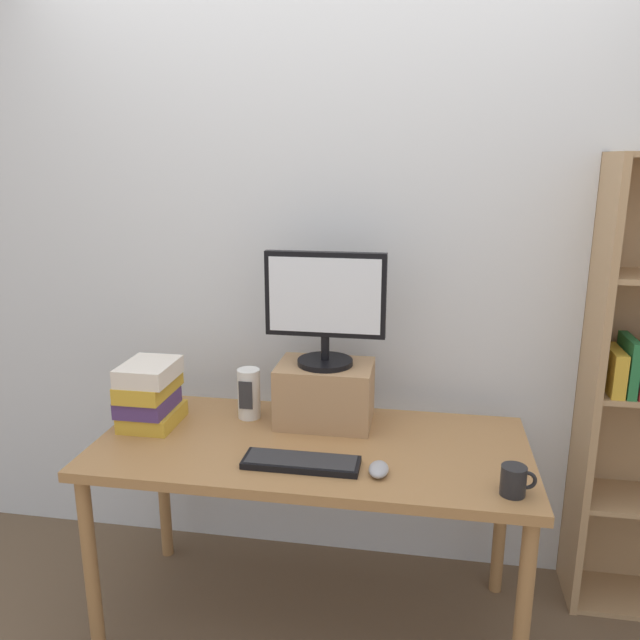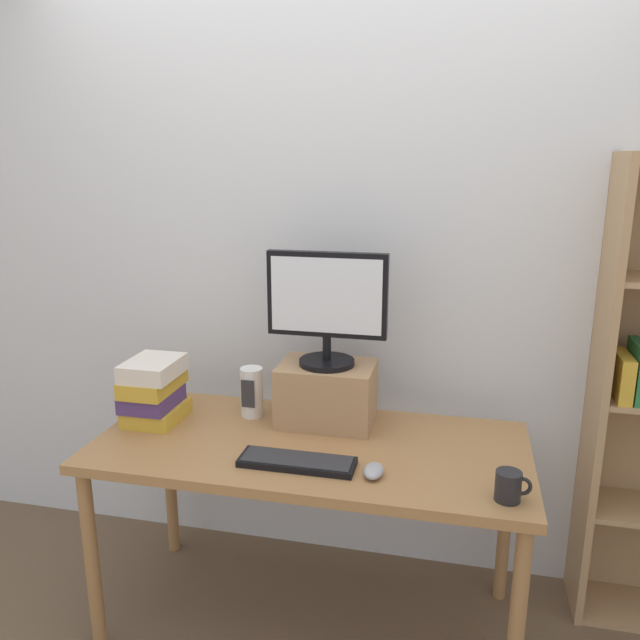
{
  "view_description": "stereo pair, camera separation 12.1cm",
  "coord_description": "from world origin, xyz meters",
  "px_view_note": "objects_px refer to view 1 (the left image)",
  "views": [
    {
      "loc": [
        0.38,
        -2.01,
        1.74
      ],
      "look_at": [
        0.02,
        0.08,
        1.19
      ],
      "focal_mm": 35.0,
      "sensor_mm": 36.0,
      "label": 1
    },
    {
      "loc": [
        0.5,
        -1.99,
        1.74
      ],
      "look_at": [
        0.02,
        0.08,
        1.19
      ],
      "focal_mm": 35.0,
      "sensor_mm": 36.0,
      "label": 2
    }
  ],
  "objects_px": {
    "book_stack": "(150,394)",
    "computer_mouse": "(379,469)",
    "desk": "(311,462)",
    "desk_speaker": "(249,393)",
    "computer_monitor": "(325,305)",
    "keyboard": "(300,462)",
    "coffee_mug": "(514,480)",
    "riser_box": "(325,393)"
  },
  "relations": [
    {
      "from": "desk",
      "to": "riser_box",
      "type": "bearing_deg",
      "value": 83.96
    },
    {
      "from": "riser_box",
      "to": "coffee_mug",
      "type": "relative_size",
      "value": 3.33
    },
    {
      "from": "desk",
      "to": "desk_speaker",
      "type": "xyz_separation_m",
      "value": [
        -0.28,
        0.18,
        0.17
      ]
    },
    {
      "from": "desk",
      "to": "coffee_mug",
      "type": "height_order",
      "value": "coffee_mug"
    },
    {
      "from": "computer_monitor",
      "to": "desk_speaker",
      "type": "relative_size",
      "value": 2.27
    },
    {
      "from": "keyboard",
      "to": "coffee_mug",
      "type": "distance_m",
      "value": 0.68
    },
    {
      "from": "computer_monitor",
      "to": "keyboard",
      "type": "distance_m",
      "value": 0.58
    },
    {
      "from": "computer_mouse",
      "to": "coffee_mug",
      "type": "distance_m",
      "value": 0.42
    },
    {
      "from": "coffee_mug",
      "to": "computer_mouse",
      "type": "bearing_deg",
      "value": 172.42
    },
    {
      "from": "computer_monitor",
      "to": "computer_mouse",
      "type": "distance_m",
      "value": 0.63
    },
    {
      "from": "computer_monitor",
      "to": "riser_box",
      "type": "bearing_deg",
      "value": 90.0
    },
    {
      "from": "computer_monitor",
      "to": "keyboard",
      "type": "relative_size",
      "value": 1.15
    },
    {
      "from": "coffee_mug",
      "to": "desk_speaker",
      "type": "height_order",
      "value": "desk_speaker"
    },
    {
      "from": "desk",
      "to": "book_stack",
      "type": "distance_m",
      "value": 0.66
    },
    {
      "from": "coffee_mug",
      "to": "desk_speaker",
      "type": "bearing_deg",
      "value": 155.73
    },
    {
      "from": "desk",
      "to": "riser_box",
      "type": "height_order",
      "value": "riser_box"
    },
    {
      "from": "book_stack",
      "to": "desk_speaker",
      "type": "distance_m",
      "value": 0.38
    },
    {
      "from": "desk",
      "to": "coffee_mug",
      "type": "bearing_deg",
      "value": -20.09
    },
    {
      "from": "book_stack",
      "to": "coffee_mug",
      "type": "xyz_separation_m",
      "value": [
        1.3,
        -0.3,
        -0.08
      ]
    },
    {
      "from": "coffee_mug",
      "to": "keyboard",
      "type": "bearing_deg",
      "value": 174.08
    },
    {
      "from": "riser_box",
      "to": "coffee_mug",
      "type": "distance_m",
      "value": 0.78
    },
    {
      "from": "riser_box",
      "to": "computer_mouse",
      "type": "height_order",
      "value": "riser_box"
    },
    {
      "from": "desk",
      "to": "coffee_mug",
      "type": "relative_size",
      "value": 14.31
    },
    {
      "from": "computer_monitor",
      "to": "computer_mouse",
      "type": "height_order",
      "value": "computer_monitor"
    },
    {
      "from": "computer_mouse",
      "to": "book_stack",
      "type": "relative_size",
      "value": 0.39
    },
    {
      "from": "book_stack",
      "to": "coffee_mug",
      "type": "relative_size",
      "value": 2.47
    },
    {
      "from": "riser_box",
      "to": "desk_speaker",
      "type": "xyz_separation_m",
      "value": [
        -0.3,
        -0.01,
        -0.02
      ]
    },
    {
      "from": "riser_box",
      "to": "computer_mouse",
      "type": "relative_size",
      "value": 3.44
    },
    {
      "from": "computer_monitor",
      "to": "book_stack",
      "type": "height_order",
      "value": "computer_monitor"
    },
    {
      "from": "computer_mouse",
      "to": "computer_monitor",
      "type": "bearing_deg",
      "value": 122.13
    },
    {
      "from": "desk",
      "to": "desk_speaker",
      "type": "relative_size",
      "value": 7.82
    },
    {
      "from": "coffee_mug",
      "to": "desk",
      "type": "bearing_deg",
      "value": 159.91
    },
    {
      "from": "riser_box",
      "to": "desk_speaker",
      "type": "distance_m",
      "value": 0.3
    },
    {
      "from": "riser_box",
      "to": "computer_mouse",
      "type": "bearing_deg",
      "value": -57.96
    },
    {
      "from": "riser_box",
      "to": "computer_monitor",
      "type": "distance_m",
      "value": 0.35
    },
    {
      "from": "riser_box",
      "to": "book_stack",
      "type": "bearing_deg",
      "value": -168.22
    },
    {
      "from": "desk",
      "to": "desk_speaker",
      "type": "height_order",
      "value": "desk_speaker"
    },
    {
      "from": "desk",
      "to": "computer_mouse",
      "type": "height_order",
      "value": "computer_mouse"
    },
    {
      "from": "keyboard",
      "to": "desk_speaker",
      "type": "height_order",
      "value": "desk_speaker"
    },
    {
      "from": "computer_monitor",
      "to": "desk",
      "type": "bearing_deg",
      "value": -96.09
    },
    {
      "from": "book_stack",
      "to": "computer_mouse",
      "type": "bearing_deg",
      "value": -15.35
    },
    {
      "from": "computer_mouse",
      "to": "coffee_mug",
      "type": "bearing_deg",
      "value": -7.58
    }
  ]
}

